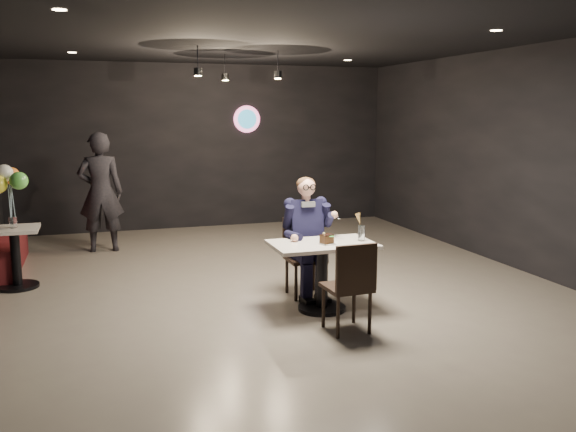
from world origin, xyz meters
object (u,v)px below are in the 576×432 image
object	(u,v)px
chair_near	(347,285)
side_table	(16,259)
seated_man	(305,236)
sundae_glass	(361,233)
chair_far	(305,257)
passerby	(101,192)
main_table	(322,276)
booth_bench	(0,234)
balloon_vase	(13,222)

from	to	relation	value
chair_near	side_table	distance (m)	4.17
seated_man	sundae_glass	bearing A→B (deg)	-52.92
chair_far	passerby	size ratio (longest dim) A/B	0.50
passerby	main_table	bearing A→B (deg)	124.60
main_table	chair_near	world-z (taller)	chair_near
side_table	passerby	distance (m)	2.14
chair_far	booth_bench	bearing A→B (deg)	146.15
chair_far	seated_man	world-z (taller)	seated_man
seated_man	balloon_vase	world-z (taller)	seated_man
main_table	balloon_vase	size ratio (longest dim) A/B	8.08
seated_man	balloon_vase	distance (m)	3.54
side_table	seated_man	bearing A→B (deg)	-23.05
chair_far	chair_near	xyz separation A→B (m)	(0.00, -1.22, 0.00)
chair_near	balloon_vase	distance (m)	4.19
side_table	balloon_vase	size ratio (longest dim) A/B	5.26
main_table	side_table	world-z (taller)	main_table
main_table	passerby	xyz separation A→B (m)	(-2.21, 3.72, 0.54)
chair_near	booth_bench	bearing A→B (deg)	131.72
seated_man	passerby	size ratio (longest dim) A/B	0.78
chair_far	side_table	bearing A→B (deg)	156.95
main_table	passerby	world-z (taller)	passerby
sundae_glass	booth_bench	xyz separation A→B (m)	(-4.00, 2.97, -0.34)
main_table	chair_near	bearing A→B (deg)	-90.00
seated_man	sundae_glass	world-z (taller)	seated_man
chair_far	side_table	distance (m)	3.54
booth_bench	side_table	world-z (taller)	booth_bench
booth_bench	side_table	xyz separation A→B (m)	(0.30, -1.00, -0.14)
seated_man	balloon_vase	bearing A→B (deg)	156.95
chair_near	side_table	xyz separation A→B (m)	(-3.26, 2.61, -0.10)
chair_near	balloon_vase	world-z (taller)	chair_near
chair_far	balloon_vase	world-z (taller)	chair_far
seated_man	chair_far	bearing A→B (deg)	-90.00
seated_man	side_table	xyz separation A→B (m)	(-3.26, 1.39, -0.36)
main_table	chair_far	bearing A→B (deg)	90.00
main_table	passerby	bearing A→B (deg)	120.72
chair_near	seated_man	size ratio (longest dim) A/B	0.64
passerby	chair_far	bearing A→B (deg)	128.77
sundae_glass	balloon_vase	xyz separation A→B (m)	(-3.70, 1.97, -0.01)
chair_near	passerby	bearing A→B (deg)	113.82
chair_near	side_table	world-z (taller)	chair_near
main_table	balloon_vase	world-z (taller)	balloon_vase
sundae_glass	balloon_vase	bearing A→B (deg)	151.96
main_table	balloon_vase	xyz separation A→B (m)	(-3.26, 1.94, 0.44)
main_table	side_table	bearing A→B (deg)	149.28
main_table	chair_far	xyz separation A→B (m)	(0.00, 0.55, 0.09)
main_table	seated_man	xyz separation A→B (m)	(0.00, 0.55, 0.34)
chair_far	balloon_vase	bearing A→B (deg)	156.95
balloon_vase	seated_man	bearing A→B (deg)	-23.05
balloon_vase	passerby	distance (m)	2.07
seated_man	passerby	bearing A→B (deg)	124.89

